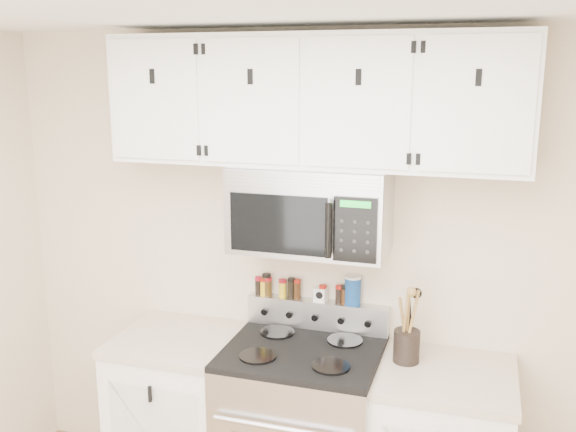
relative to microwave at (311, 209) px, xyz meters
The scene contains 18 objects.
back_wall 0.42m from the microwave, 90.15° to the left, with size 3.50×0.01×2.50m, color beige.
base_cabinet_left 1.36m from the microwave, behind, with size 0.64×0.62×0.92m.
microwave is the anchor object (origin of this frame).
upper_cabinets 0.52m from the microwave, 91.15° to the left, with size 2.00×0.35×0.62m.
utensil_crock 0.79m from the microwave, ahead, with size 0.13×0.13×0.37m.
kitchen_timer 0.52m from the microwave, 84.31° to the left, with size 0.06×0.05×0.07m, color white.
salt_canister 0.51m from the microwave, 39.83° to the left, with size 0.09×0.09×0.16m.
spice_jar_0 0.60m from the microwave, 154.79° to the left, with size 0.04×0.04×0.10m.
spice_jar_1 0.59m from the microwave, 152.42° to the left, with size 0.05×0.05×0.10m.
spice_jar_2 0.57m from the microwave, 151.46° to the left, with size 0.05×0.05×0.12m.
spice_jar_3 0.58m from the microwave, 150.97° to the left, with size 0.05×0.05×0.10m.
spice_jar_4 0.54m from the microwave, 141.36° to the left, with size 0.04×0.04×0.10m.
spice_jar_5 0.52m from the microwave, 133.03° to the left, with size 0.04×0.04×0.11m.
spice_jar_6 0.51m from the microwave, 126.12° to the left, with size 0.04×0.04×0.11m.
spice_jar_7 0.51m from the microwave, 80.03° to the left, with size 0.04×0.04×0.09m.
spice_jar_8 0.52m from the microwave, 53.42° to the left, with size 0.04×0.04×0.10m.
spice_jar_9 0.52m from the microwave, 46.73° to the left, with size 0.04×0.04×0.10m.
spice_jar_10 0.54m from the microwave, 37.96° to the left, with size 0.04×0.04×0.10m.
Camera 1 is at (0.80, -1.39, 2.30)m, focal length 40.00 mm.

